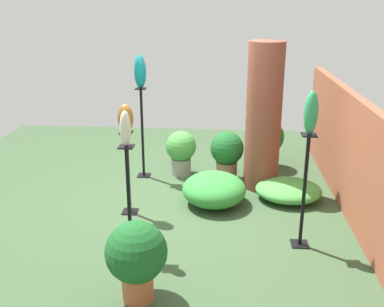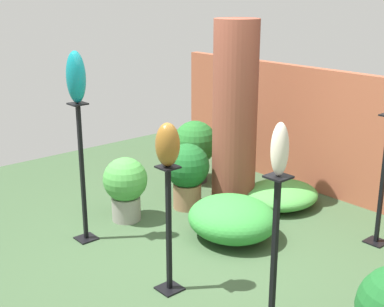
# 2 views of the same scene
# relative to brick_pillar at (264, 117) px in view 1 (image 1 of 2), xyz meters

# --- Properties ---
(ground_plane) EXTENTS (8.00, 8.00, 0.00)m
(ground_plane) POSITION_rel_brick_pillar_xyz_m (0.80, -1.22, -1.09)
(ground_plane) COLOR #385133
(brick_wall_back) EXTENTS (5.60, 0.12, 1.57)m
(brick_wall_back) POSITION_rel_brick_pillar_xyz_m (0.80, 1.11, -0.31)
(brick_wall_back) COLOR #9E5138
(brick_wall_back) RESTS_ON ground
(brick_pillar) EXTENTS (0.52, 0.52, 2.19)m
(brick_pillar) POSITION_rel_brick_pillar_xyz_m (0.00, 0.00, 0.00)
(brick_pillar) COLOR brown
(brick_pillar) RESTS_ON ground
(pedestal_bronze) EXTENTS (0.20, 0.20, 1.13)m
(pedestal_bronze) POSITION_rel_brick_pillar_xyz_m (1.04, -1.82, -0.58)
(pedestal_bronze) COLOR black
(pedestal_bronze) RESTS_ON ground
(pedestal_jade) EXTENTS (0.20, 0.20, 1.35)m
(pedestal_jade) POSITION_rel_brick_pillar_xyz_m (1.73, 0.35, -0.47)
(pedestal_jade) COLOR black
(pedestal_jade) RESTS_ON ground
(pedestal_ivory) EXTENTS (0.20, 0.20, 1.26)m
(pedestal_ivory) POSITION_rel_brick_pillar_xyz_m (2.00, -1.60, -0.52)
(pedestal_ivory) COLOR black
(pedestal_ivory) RESTS_ON ground
(pedestal_teal) EXTENTS (0.20, 0.20, 1.45)m
(pedestal_teal) POSITION_rel_brick_pillar_xyz_m (-0.29, -1.87, -0.43)
(pedestal_teal) COLOR black
(pedestal_teal) RESTS_ON ground
(art_vase_bronze) EXTENTS (0.20, 0.20, 0.36)m
(art_vase_bronze) POSITION_rel_brick_pillar_xyz_m (1.04, -1.82, 0.22)
(art_vase_bronze) COLOR brown
(art_vase_bronze) RESTS_ON pedestal_bronze
(art_vase_jade) EXTENTS (0.15, 0.15, 0.48)m
(art_vase_jade) POSITION_rel_brick_pillar_xyz_m (1.73, 0.35, 0.49)
(art_vase_jade) COLOR #2D9356
(art_vase_jade) RESTS_ON pedestal_jade
(art_vase_ivory) EXTENTS (0.13, 0.12, 0.38)m
(art_vase_ivory) POSITION_rel_brick_pillar_xyz_m (2.00, -1.60, 0.36)
(art_vase_ivory) COLOR beige
(art_vase_ivory) RESTS_ON pedestal_ivory
(art_vase_teal) EXTENTS (0.19, 0.19, 0.50)m
(art_vase_teal) POSITION_rel_brick_pillar_xyz_m (-0.29, -1.87, 0.60)
(art_vase_teal) COLOR #0F727A
(art_vase_teal) RESTS_ON pedestal_teal
(potted_plant_back_center) EXTENTS (0.59, 0.59, 0.80)m
(potted_plant_back_center) POSITION_rel_brick_pillar_xyz_m (2.87, -1.35, -0.62)
(potted_plant_back_center) COLOR #B25B38
(potted_plant_back_center) RESTS_ON ground
(potted_plant_front_right) EXTENTS (0.49, 0.49, 0.73)m
(potted_plant_front_right) POSITION_rel_brick_pillar_xyz_m (-0.43, -1.27, -0.68)
(potted_plant_front_right) COLOR gray
(potted_plant_front_right) RESTS_ON ground
(potted_plant_mid_right) EXTENTS (0.53, 0.53, 0.78)m
(potted_plant_mid_right) POSITION_rel_brick_pillar_xyz_m (-0.25, -0.52, -0.64)
(potted_plant_mid_right) COLOR #936B4C
(potted_plant_mid_right) RESTS_ON ground
(potted_plant_near_pillar) EXTENTS (0.58, 0.58, 0.84)m
(potted_plant_near_pillar) POSITION_rel_brick_pillar_xyz_m (-0.87, 0.14, -0.61)
(potted_plant_near_pillar) COLOR #2D2D33
(potted_plant_near_pillar) RESTS_ON ground
(foliage_bed_east) EXTENTS (0.96, 0.89, 0.43)m
(foliage_bed_east) POSITION_rel_brick_pillar_xyz_m (0.68, -0.69, -0.88)
(foliage_bed_east) COLOR #338C38
(foliage_bed_east) RESTS_ON ground
(foliage_bed_west) EXTENTS (0.84, 0.95, 0.27)m
(foliage_bed_west) POSITION_rel_brick_pillar_xyz_m (0.44, 0.37, -0.96)
(foliage_bed_west) COLOR #479942
(foliage_bed_west) RESTS_ON ground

